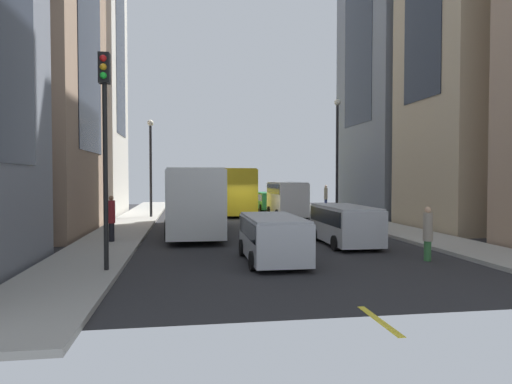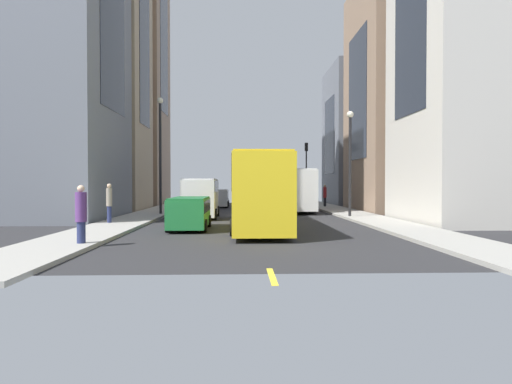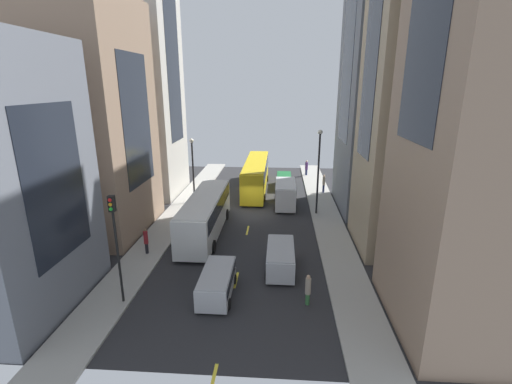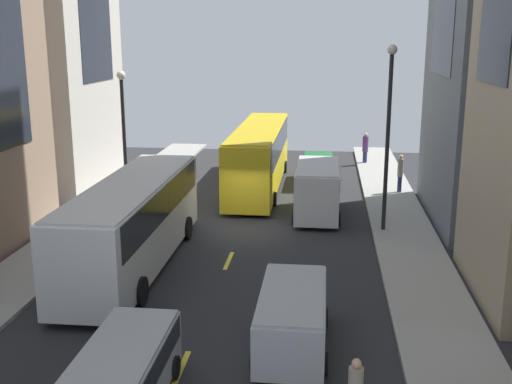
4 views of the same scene
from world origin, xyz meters
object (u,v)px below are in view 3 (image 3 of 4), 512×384
pedestrian_walking_far (306,167)px  pedestrian_crossing_mid (308,289)px  car_silver_1 (217,281)px  car_silver_2 (281,257)px  car_green_0 (284,180)px  pedestrian_crossing_near (324,183)px  delivery_van_white (285,193)px  streetcar_yellow (256,173)px  pedestrian_waiting_curb (146,240)px  traffic_light_near_corner (115,231)px  city_bus_white (205,212)px

pedestrian_walking_far → pedestrian_crossing_mid: 30.84m
car_silver_1 → car_silver_2: bearing=41.2°
car_green_0 → pedestrian_crossing_near: bearing=-26.8°
delivery_van_white → car_silver_1: 17.45m
delivery_van_white → car_silver_2: delivery_van_white is taller
streetcar_yellow → pedestrian_crossing_mid: streetcar_yellow is taller
pedestrian_crossing_near → pedestrian_waiting_curb: size_ratio=1.07×
pedestrian_walking_far → pedestrian_waiting_curb: bearing=179.0°
pedestrian_crossing_near → streetcar_yellow: bearing=-162.2°
pedestrian_walking_far → pedestrian_crossing_mid: (-1.96, -30.78, -0.22)m
pedestrian_waiting_curb → traffic_light_near_corner: bearing=-46.7°
pedestrian_walking_far → pedestrian_waiting_curb: pedestrian_walking_far is taller
car_green_0 → pedestrian_walking_far: size_ratio=2.09×
car_silver_1 → car_silver_2: 5.11m
pedestrian_waiting_curb → car_green_0: bearing=97.2°
pedestrian_crossing_mid → pedestrian_crossing_near: bearing=-97.7°
city_bus_white → car_silver_2: bearing=-42.4°
streetcar_yellow → pedestrian_waiting_curb: streetcar_yellow is taller
pedestrian_crossing_near → traffic_light_near_corner: 27.27m
city_bus_white → streetcar_yellow: (3.36, 13.60, 0.12)m
pedestrian_crossing_near → pedestrian_crossing_mid: pedestrian_crossing_near is taller
delivery_van_white → traffic_light_near_corner: bearing=-118.0°
streetcar_yellow → car_green_0: bearing=21.7°
city_bus_white → traffic_light_near_corner: size_ratio=1.75×
city_bus_white → car_silver_2: size_ratio=2.51×
delivery_van_white → car_silver_1: size_ratio=1.19×
pedestrian_waiting_curb → traffic_light_near_corner: 7.11m
delivery_van_white → pedestrian_crossing_near: delivery_van_white is taller
delivery_van_white → pedestrian_crossing_near: bearing=47.3°
pedestrian_walking_far → streetcar_yellow: bearing=165.6°
pedestrian_walking_far → car_silver_1: bearing=-166.5°
pedestrian_waiting_curb → car_silver_1: bearing=-3.0°
pedestrian_waiting_curb → city_bus_white: bearing=85.1°
city_bus_white → pedestrian_waiting_curb: bearing=-130.5°
car_green_0 → pedestrian_crossing_near: size_ratio=2.04×
city_bus_white → car_green_0: size_ratio=2.63×
delivery_van_white → car_silver_2: (-0.47, -13.54, -0.51)m
car_green_0 → pedestrian_crossing_near: 5.18m
car_silver_2 → pedestrian_waiting_curb: size_ratio=2.27×
city_bus_white → pedestrian_crossing_mid: bearing=-50.9°
streetcar_yellow → car_silver_2: bearing=-81.2°
car_silver_1 → traffic_light_near_corner: bearing=-166.9°
pedestrian_waiting_curb → traffic_light_near_corner: (0.83, -6.19, 3.40)m
city_bus_white → pedestrian_waiting_curb: (-3.64, -4.25, -0.79)m
pedestrian_crossing_near → pedestrian_crossing_mid: (-3.40, -22.42, -0.29)m
pedestrian_waiting_curb → pedestrian_walking_far: bearing=97.4°
car_green_0 → pedestrian_crossing_near: (4.61, -2.33, 0.36)m
car_silver_1 → pedestrian_walking_far: pedestrian_walking_far is taller
car_green_0 → city_bus_white: bearing=-114.3°
city_bus_white → pedestrian_crossing_near: (11.37, 12.62, -0.71)m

